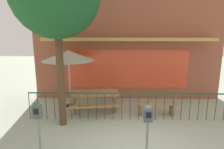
{
  "coord_description": "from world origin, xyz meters",
  "views": [
    {
      "loc": [
        -0.49,
        -4.16,
        2.98
      ],
      "look_at": [
        -0.63,
        2.59,
        1.51
      ],
      "focal_mm": 31.68,
      "sensor_mm": 36.0,
      "label": 1
    }
  ],
  "objects_px": {
    "picnic_table_left": "(95,96)",
    "parking_meter_far": "(38,117)",
    "patio_umbrella": "(68,56)",
    "patio_bench": "(156,106)",
    "parking_meter_near": "(148,121)"
  },
  "relations": [
    {
      "from": "patio_bench",
      "to": "parking_meter_near",
      "type": "height_order",
      "value": "parking_meter_near"
    },
    {
      "from": "patio_umbrella",
      "to": "patio_bench",
      "type": "height_order",
      "value": "patio_umbrella"
    },
    {
      "from": "parking_meter_far",
      "to": "parking_meter_near",
      "type": "bearing_deg",
      "value": -2.5
    },
    {
      "from": "picnic_table_left",
      "to": "parking_meter_far",
      "type": "height_order",
      "value": "parking_meter_far"
    },
    {
      "from": "patio_umbrella",
      "to": "parking_meter_far",
      "type": "distance_m",
      "value": 3.74
    },
    {
      "from": "picnic_table_left",
      "to": "parking_meter_far",
      "type": "xyz_separation_m",
      "value": [
        -0.89,
        -3.09,
        0.56
      ]
    },
    {
      "from": "picnic_table_left",
      "to": "patio_bench",
      "type": "xyz_separation_m",
      "value": [
        2.25,
        -0.27,
        -0.26
      ]
    },
    {
      "from": "picnic_table_left",
      "to": "parking_meter_near",
      "type": "distance_m",
      "value": 3.55
    },
    {
      "from": "parking_meter_far",
      "to": "patio_umbrella",
      "type": "bearing_deg",
      "value": 92.46
    },
    {
      "from": "picnic_table_left",
      "to": "parking_meter_far",
      "type": "relative_size",
      "value": 1.29
    },
    {
      "from": "patio_umbrella",
      "to": "parking_meter_near",
      "type": "bearing_deg",
      "value": -56.01
    },
    {
      "from": "patio_bench",
      "to": "parking_meter_far",
      "type": "xyz_separation_m",
      "value": [
        -3.14,
        -2.82,
        0.82
      ]
    },
    {
      "from": "patio_bench",
      "to": "parking_meter_far",
      "type": "relative_size",
      "value": 0.92
    },
    {
      "from": "patio_bench",
      "to": "picnic_table_left",
      "type": "bearing_deg",
      "value": 173.28
    },
    {
      "from": "parking_meter_near",
      "to": "parking_meter_far",
      "type": "relative_size",
      "value": 0.99
    }
  ]
}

